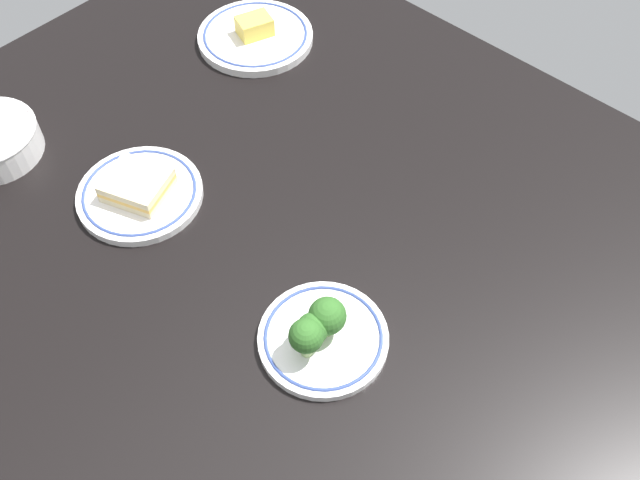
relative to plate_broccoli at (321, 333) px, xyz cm
name	(u,v)px	position (x,y,z in cm)	size (l,w,h in cm)	color
dining_table	(320,256)	(10.96, -11.74, -4.60)	(153.28, 114.99, 4.00)	black
plate_broccoli	(321,333)	(0.00, 0.00, 0.00)	(17.93, 17.93, 8.08)	white
plate_cheese	(255,35)	(53.48, -39.66, -1.44)	(21.93, 21.93, 5.00)	white
plate_sandwich	(139,191)	(38.66, 0.19, -1.22)	(19.82, 19.82, 4.52)	white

